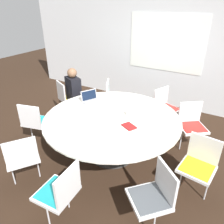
{
  "coord_description": "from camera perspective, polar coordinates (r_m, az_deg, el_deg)",
  "views": [
    {
      "loc": [
        1.58,
        -2.69,
        2.49
      ],
      "look_at": [
        0.0,
        0.0,
        0.85
      ],
      "focal_mm": 35.0,
      "sensor_mm": 36.0,
      "label": 1
    }
  ],
  "objects": [
    {
      "name": "chair_0",
      "position": [
        5.05,
        -11.66,
        4.06
      ],
      "size": [
        0.58,
        0.57,
        0.86
      ],
      "rotation": [
        0.0,
        0.0,
        5.83
      ],
      "color": "silver",
      "rests_on": "ground_plane"
    },
    {
      "name": "chair_4",
      "position": [
        2.69,
        11.03,
        -20.18
      ],
      "size": [
        0.61,
        0.61,
        0.86
      ],
      "rotation": [
        0.0,
        0.0,
        8.68
      ],
      "color": "silver",
      "rests_on": "ground_plane"
    },
    {
      "name": "person_0",
      "position": [
        4.8,
        -9.84,
        5.47
      ],
      "size": [
        0.42,
        0.36,
        1.21
      ],
      "rotation": [
        0.0,
        0.0,
        5.83
      ],
      "color": "black",
      "rests_on": "ground_plane"
    },
    {
      "name": "chair_7",
      "position": [
        4.64,
        13.64,
        1.69
      ],
      "size": [
        0.55,
        0.56,
        0.86
      ],
      "rotation": [
        0.0,
        0.0,
        10.62
      ],
      "color": "silver",
      "rests_on": "ground_plane"
    },
    {
      "name": "chair_5",
      "position": [
        3.24,
        21.83,
        -12.12
      ],
      "size": [
        0.49,
        0.47,
        0.86
      ],
      "rotation": [
        0.0,
        0.0,
        9.3
      ],
      "color": "silver",
      "rests_on": "ground_plane"
    },
    {
      "name": "chair_1",
      "position": [
        4.21,
        -19.47,
        -1.98
      ],
      "size": [
        0.53,
        0.52,
        0.86
      ],
      "rotation": [
        0.0,
        0.0,
        6.54
      ],
      "color": "silver",
      "rests_on": "ground_plane"
    },
    {
      "name": "chair_2",
      "position": [
        3.37,
        -22.41,
        -10.58
      ],
      "size": [
        0.59,
        0.6,
        0.86
      ],
      "rotation": [
        0.0,
        0.0,
        7.27
      ],
      "color": "silver",
      "rests_on": "ground_plane"
    },
    {
      "name": "wall_back",
      "position": [
        5.57,
        13.75,
        15.14
      ],
      "size": [
        8.0,
        0.07,
        2.7
      ],
      "color": "silver",
      "rests_on": "ground_plane"
    },
    {
      "name": "chair_3",
      "position": [
        2.74,
        -13.36,
        -19.29
      ],
      "size": [
        0.44,
        0.46,
        0.86
      ],
      "rotation": [
        0.0,
        0.0,
        7.91
      ],
      "color": "silver",
      "rests_on": "ground_plane"
    },
    {
      "name": "ground_plane",
      "position": [
        3.99,
        0.0,
        -10.92
      ],
      "size": [
        16.0,
        16.0,
        0.0
      ],
      "primitive_type": "plane",
      "color": "black"
    },
    {
      "name": "chair_6",
      "position": [
        4.14,
        20.09,
        -2.6
      ],
      "size": [
        0.6,
        0.6,
        0.86
      ],
      "rotation": [
        0.0,
        0.0,
        10.07
      ],
      "color": "silver",
      "rests_on": "ground_plane"
    },
    {
      "name": "conference_table",
      "position": [
        3.63,
        0.0,
        -3.01
      ],
      "size": [
        2.23,
        2.23,
        0.75
      ],
      "color": "#333333",
      "rests_on": "ground_plane"
    },
    {
      "name": "spiral_notebook",
      "position": [
        3.32,
        4.46,
        -3.74
      ],
      "size": [
        0.26,
        0.23,
        0.02
      ],
      "color": "maroon",
      "rests_on": "conference_table"
    },
    {
      "name": "laptop",
      "position": [
        4.11,
        -5.6,
        3.33
      ],
      "size": [
        0.36,
        0.39,
        0.21
      ],
      "rotation": [
        0.0,
        0.0,
        1.11
      ],
      "color": "#99999E",
      "rests_on": "conference_table"
    },
    {
      "name": "chair_8",
      "position": [
        4.97,
        0.35,
        4.27
      ],
      "size": [
        0.57,
        0.58,
        0.86
      ],
      "rotation": [
        0.0,
        0.0,
        11.46
      ],
      "color": "silver",
      "rests_on": "ground_plane"
    },
    {
      "name": "coffee_cup",
      "position": [
        3.62,
        4.31,
        -0.17
      ],
      "size": [
        0.08,
        0.08,
        0.1
      ],
      "color": "white",
      "rests_on": "conference_table"
    }
  ]
}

